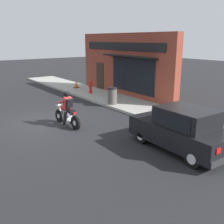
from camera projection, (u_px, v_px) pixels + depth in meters
ground_plane at (47, 123)px, 12.39m from camera, size 80.00×80.00×0.00m
sidewalk_curb at (102, 96)px, 17.70m from camera, size 2.60×22.00×0.14m
storefront_building at (124, 65)px, 17.71m from camera, size 1.25×9.29×4.20m
motorcycle_with_rider at (67, 111)px, 11.74m from camera, size 0.58×2.02×1.62m
car_hatchback at (181, 130)px, 9.14m from camera, size 1.77×3.83×1.57m
trash_bin at (112, 96)px, 15.18m from camera, size 0.56×0.56×0.98m
fire_hydrant at (90, 87)px, 18.30m from camera, size 0.36×0.24×0.88m
traffic_cone at (76, 84)px, 20.35m from camera, size 0.36×0.36×0.60m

